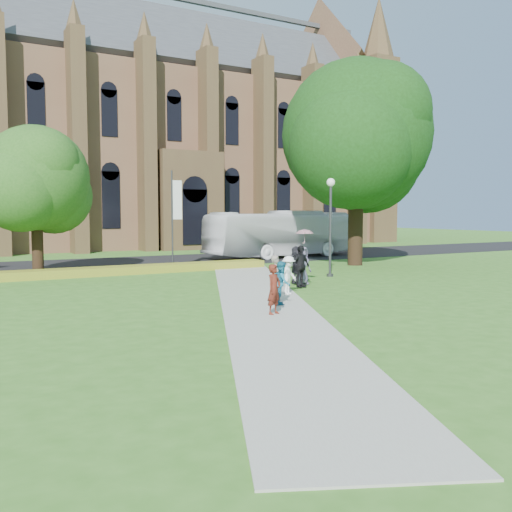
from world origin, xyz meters
TOP-DOWN VIEW (x-y plane):
  - ground at (0.00, 0.00)m, footprint 160.00×160.00m
  - road at (0.00, 20.00)m, footprint 160.00×10.00m
  - footpath at (0.00, 1.00)m, footprint 15.58×28.54m
  - flower_hedge at (-2.00, 13.20)m, footprint 18.00×1.40m
  - cathedral at (10.00, 39.73)m, footprint 52.60×18.25m
  - streetlamp at (7.50, 6.50)m, footprint 0.44×0.44m
  - large_tree at (13.00, 11.00)m, footprint 9.60×9.60m
  - street_tree_1 at (-6.00, 14.50)m, footprint 5.60×5.60m
  - banner_pole_0 at (2.11, 15.20)m, footprint 0.70×0.10m
  - tour_coach at (12.37, 18.73)m, footprint 12.93×4.02m
  - pedestrian_0 at (-1.18, -1.76)m, footprint 0.72×0.61m
  - pedestrian_1 at (0.15, -0.18)m, footprint 0.92×0.98m
  - pedestrian_2 at (1.81, 1.89)m, footprint 1.18×0.99m
  - pedestrian_3 at (3.48, 3.48)m, footprint 1.19×0.69m
  - pedestrian_4 at (4.17, 4.29)m, footprint 0.93×0.65m
  - pedestrian_5 at (4.20, 4.82)m, footprint 1.70×1.28m
  - pedestrian_6 at (0.41, 0.63)m, footprint 0.76×0.64m
  - parasol at (4.35, 4.39)m, footprint 1.06×1.06m

SIDE VIEW (x-z plane):
  - ground at x=0.00m, z-range 0.00..0.00m
  - road at x=0.00m, z-range 0.00..0.02m
  - footpath at x=0.00m, z-range 0.00..0.04m
  - flower_hedge at x=-2.00m, z-range 0.00..0.45m
  - pedestrian_2 at x=1.81m, z-range 0.04..1.63m
  - pedestrian_1 at x=0.15m, z-range 0.04..1.64m
  - pedestrian_0 at x=-1.18m, z-range 0.04..1.71m
  - pedestrian_6 at x=0.41m, z-range 0.04..1.80m
  - pedestrian_5 at x=4.20m, z-range 0.04..1.83m
  - pedestrian_4 at x=4.17m, z-range 0.04..1.83m
  - pedestrian_3 at x=3.48m, z-range 0.04..1.95m
  - tour_coach at x=12.37m, z-range 0.02..3.57m
  - parasol at x=4.35m, z-range 1.83..2.55m
  - streetlamp at x=7.50m, z-range 0.68..5.92m
  - banner_pole_0 at x=2.11m, z-range 0.39..6.39m
  - street_tree_1 at x=-6.00m, z-range 1.20..9.25m
  - large_tree at x=13.00m, z-range 1.77..14.97m
  - cathedral at x=10.00m, z-range -1.02..26.98m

